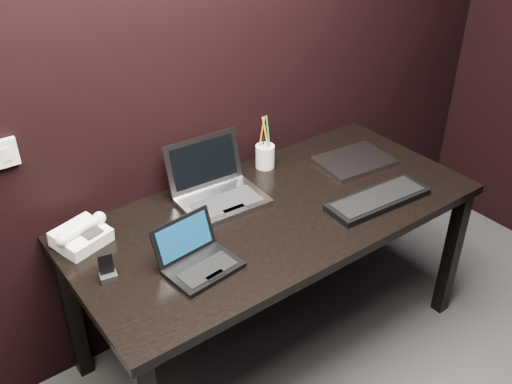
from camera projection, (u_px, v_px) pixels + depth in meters
wall_back at (151, 66)px, 2.16m from camera, size 4.00×0.00×4.00m
desk at (276, 225)px, 2.38m from camera, size 1.70×0.80×0.74m
netbook at (198, 259)px, 2.01m from camera, size 0.27×0.25×0.16m
silver_laptop at (218, 190)px, 2.38m from camera, size 0.36×0.33×0.24m
ext_keyboard at (378, 199)px, 2.38m from camera, size 0.47×0.19×0.03m
closed_laptop at (354, 161)px, 2.66m from camera, size 0.36×0.28×0.02m
desk_phone at (81, 236)px, 2.12m from camera, size 0.23×0.21×0.11m
mobile_phone at (107, 269)px, 1.96m from camera, size 0.07×0.06×0.10m
pen_cup at (265, 155)px, 2.61m from camera, size 0.09×0.09×0.25m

